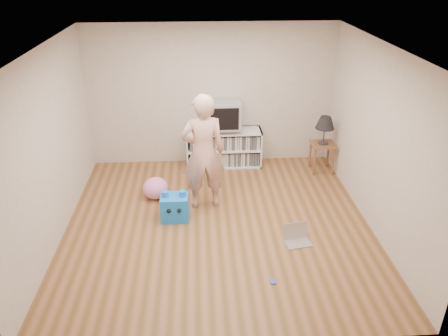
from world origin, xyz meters
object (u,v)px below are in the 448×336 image
person (203,153)px  media_unit (224,148)px  crt_tv (224,114)px  laptop (296,237)px  side_table (322,150)px  plush_pink (156,188)px  table_lamp (325,123)px  plush_blue (175,207)px  dvd_deck (224,129)px

person → media_unit: bearing=-112.3°
crt_tv → laptop: 2.82m
side_table → plush_pink: size_ratio=1.33×
table_lamp → laptop: (-0.91, -2.14, -0.87)m
table_lamp → person: (-2.18, -1.09, -0.02)m
laptop → plush_blue: (-1.73, 0.69, 0.13)m
side_table → laptop: bearing=-113.0°
plush_blue → plush_pink: bearing=118.2°
dvd_deck → person: person is taller
media_unit → side_table: (1.78, -0.39, 0.07)m
person → plush_pink: (-0.79, 0.29, -0.75)m
laptop → plush_pink: 2.47m
person → laptop: bearing=133.4°
side_table → laptop: side_table is taller
crt_tv → plush_blue: (-0.86, -1.82, -0.82)m
person → crt_tv: bearing=-112.5°
crt_tv → laptop: crt_tv is taller
crt_tv → side_table: bearing=-11.7°
person → plush_blue: size_ratio=3.89×
table_lamp → laptop: 2.49m
person → laptop: size_ratio=4.56×
laptop → plush_pink: plush_pink is taller
crt_tv → side_table: size_ratio=1.09×
dvd_deck → crt_tv: size_ratio=0.75×
media_unit → laptop: size_ratio=3.44×
plush_pink → side_table: bearing=15.0°
crt_tv → plush_pink: 1.87m
dvd_deck → table_lamp: 1.83m
media_unit → table_lamp: size_ratio=2.72×
side_table → table_lamp: size_ratio=1.07×
crt_tv → person: bearing=-105.6°
crt_tv → person: person is taller
dvd_deck → laptop: (0.87, -2.51, -0.67)m
plush_blue → plush_pink: plush_blue is taller
crt_tv → media_unit: bearing=90.0°
side_table → person: person is taller
dvd_deck → side_table: (1.78, -0.37, -0.32)m
media_unit → plush_blue: size_ratio=2.94×
media_unit → plush_blue: media_unit is taller
table_lamp → laptop: size_ratio=1.27×
laptop → plush_blue: size_ratio=0.85×
media_unit → plush_pink: media_unit is taller
side_table → plush_blue: 3.02m
media_unit → plush_pink: 1.69m
dvd_deck → side_table: 1.84m
person → plush_pink: size_ratio=4.48×
media_unit → side_table: size_ratio=2.55×
media_unit → dvd_deck: size_ratio=3.11×
dvd_deck → plush_pink: 1.76m
dvd_deck → crt_tv: 0.29m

